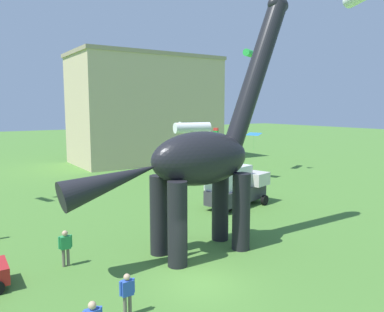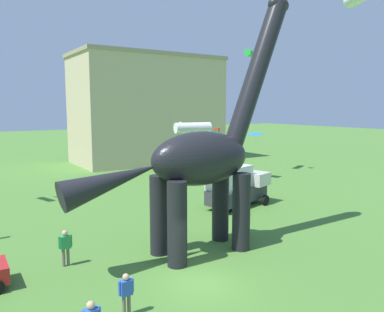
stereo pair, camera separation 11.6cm
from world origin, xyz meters
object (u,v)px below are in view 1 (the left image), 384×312
at_px(parked_box_truck, 235,185).
at_px(dinosaur_sculpture, 200,159).
at_px(kite_apex, 254,54).
at_px(person_watching_child, 127,290).
at_px(kite_mid_right, 254,134).
at_px(kite_mid_center, 216,131).
at_px(person_near_flyer, 65,245).
at_px(kite_high_left, 190,128).

bearing_deg(parked_box_truck, dinosaur_sculpture, -156.74).
xyz_separation_m(dinosaur_sculpture, parked_box_truck, (7.68, 6.29, -3.39)).
bearing_deg(kite_apex, person_watching_child, -140.19).
distance_m(dinosaur_sculpture, kite_mid_right, 21.62).
bearing_deg(parked_box_truck, kite_mid_right, 24.90).
bearing_deg(person_watching_child, kite_mid_right, 38.48).
xyz_separation_m(dinosaur_sculpture, person_watching_child, (-5.82, -3.77, -4.05)).
bearing_deg(kite_mid_center, kite_apex, 5.95).
distance_m(dinosaur_sculpture, kite_apex, 26.68).
height_order(person_near_flyer, kite_high_left, kite_high_left).
relative_size(kite_mid_right, kite_high_left, 0.66).
bearing_deg(kite_mid_center, dinosaur_sculpture, -129.11).
distance_m(kite_apex, kite_mid_right, 9.58).
relative_size(parked_box_truck, kite_apex, 2.04).
xyz_separation_m(person_near_flyer, kite_high_left, (10.13, 4.47, 5.17)).
bearing_deg(parked_box_truck, kite_mid_center, 44.95).
height_order(kite_apex, kite_mid_center, kite_apex).
distance_m(person_watching_child, kite_mid_center, 27.87).
height_order(person_near_flyer, person_watching_child, person_near_flyer).
xyz_separation_m(person_near_flyer, kite_apex, (25.36, 14.79, 12.59)).
xyz_separation_m(dinosaur_sculpture, kite_apex, (18.85, 16.79, 8.64)).
bearing_deg(kite_mid_center, kite_mid_right, -33.92).
xyz_separation_m(kite_apex, kite_mid_center, (-5.68, -0.59, -8.50)).
bearing_deg(person_watching_child, person_near_flyer, 96.93).
distance_m(dinosaur_sculpture, person_near_flyer, 7.88).
xyz_separation_m(parked_box_truck, person_watching_child, (-13.50, -10.06, -0.66)).
bearing_deg(kite_high_left, parked_box_truck, -2.56).
bearing_deg(dinosaur_sculpture, kite_apex, 8.20).
bearing_deg(kite_mid_right, kite_high_left, -149.86).
bearing_deg(kite_mid_right, person_near_flyer, -152.57).
xyz_separation_m(parked_box_truck, kite_mid_center, (5.49, 9.91, 3.53)).
height_order(person_near_flyer, kite_mid_right, kite_mid_right).
bearing_deg(kite_mid_right, dinosaur_sculpture, -139.79).
distance_m(person_near_flyer, person_watching_child, 5.81).
distance_m(person_near_flyer, kite_apex, 31.95).
relative_size(kite_mid_right, kite_mid_center, 2.81).
relative_size(dinosaur_sculpture, person_watching_child, 8.53).
height_order(dinosaur_sculpture, person_near_flyer, dinosaur_sculpture).
bearing_deg(parked_box_truck, kite_apex, 27.18).
bearing_deg(parked_box_truck, kite_high_left, 161.38).
bearing_deg(person_watching_child, dinosaur_sculpture, 32.95).
distance_m(dinosaur_sculpture, kite_high_left, 7.51).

